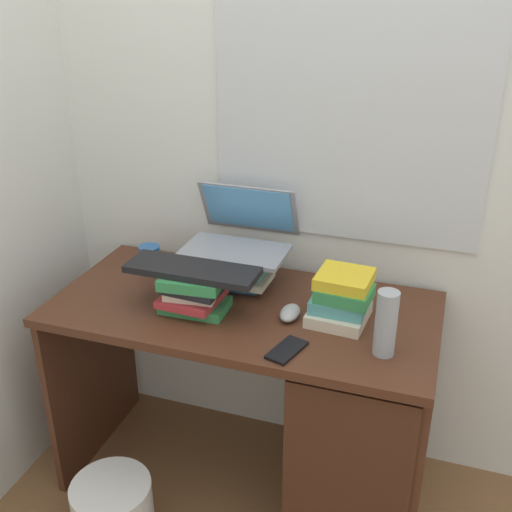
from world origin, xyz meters
TOP-DOWN VIEW (x-y plane):
  - ground_plane at (0.00, 0.00)m, footprint 6.00×6.00m
  - wall_back at (0.00, 0.35)m, footprint 6.00×0.06m
  - wall_left at (-0.83, 0.00)m, footprint 0.05×6.00m
  - desk at (0.31, -0.02)m, footprint 1.25×0.61m
  - book_stack_tall at (-0.07, 0.13)m, footprint 0.24×0.19m
  - book_stack_keyboard_riser at (-0.14, -0.08)m, footprint 0.21×0.20m
  - book_stack_side at (0.32, 0.01)m, footprint 0.19×0.20m
  - laptop at (-0.08, 0.19)m, footprint 0.35×0.30m
  - keyboard at (-0.14, -0.08)m, footprint 0.42×0.14m
  - computer_mouse at (0.17, -0.03)m, footprint 0.06×0.10m
  - mug at (-0.40, 0.13)m, footprint 0.11×0.08m
  - water_bottle at (0.47, -0.14)m, footprint 0.06×0.06m
  - cell_phone at (0.21, -0.21)m, footprint 0.10×0.15m

SIDE VIEW (x-z plane):
  - ground_plane at x=0.00m, z-range 0.00..0.00m
  - desk at x=0.31m, z-range 0.03..0.78m
  - cell_phone at x=0.21m, z-range 0.74..0.75m
  - computer_mouse at x=0.17m, z-range 0.74..0.78m
  - mug at x=-0.40m, z-range 0.74..0.84m
  - book_stack_tall at x=-0.07m, z-range 0.75..0.87m
  - book_stack_keyboard_riser at x=-0.14m, z-range 0.75..0.88m
  - book_stack_side at x=0.32m, z-range 0.74..0.90m
  - water_bottle at x=0.47m, z-range 0.74..0.94m
  - keyboard at x=-0.14m, z-range 0.88..0.90m
  - laptop at x=-0.08m, z-range 0.81..1.02m
  - wall_back at x=0.00m, z-range 0.00..2.60m
  - wall_left at x=-0.83m, z-range 0.00..2.60m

